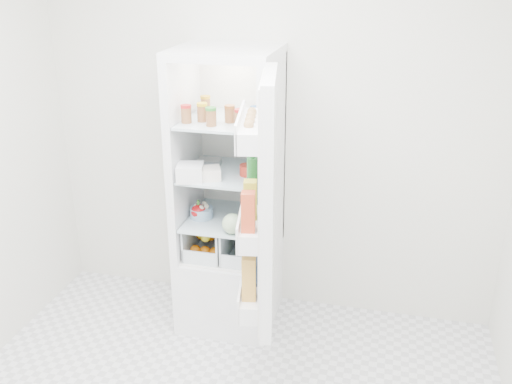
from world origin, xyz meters
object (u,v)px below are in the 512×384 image
(refrigerator, at_px, (231,225))
(mushroom_bowl, at_px, (201,212))
(fridge_door, at_px, (263,208))
(red_cabbage, at_px, (253,205))

(refrigerator, bearing_deg, mushroom_bowl, -148.29)
(refrigerator, relative_size, fridge_door, 1.38)
(fridge_door, bearing_deg, refrigerator, 18.80)
(red_cabbage, distance_m, mushroom_bowl, 0.33)
(fridge_door, bearing_deg, mushroom_bowl, 33.90)
(red_cabbage, xyz_separation_m, fridge_door, (0.21, -0.63, 0.27))
(refrigerator, xyz_separation_m, fridge_door, (0.36, -0.63, 0.43))
(fridge_door, bearing_deg, red_cabbage, 8.00)
(red_cabbage, bearing_deg, mushroom_bowl, -162.17)
(refrigerator, bearing_deg, fridge_door, -60.65)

